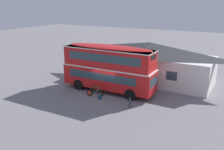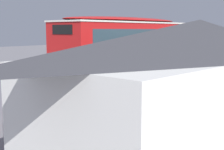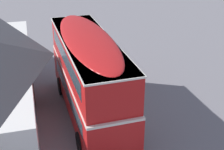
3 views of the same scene
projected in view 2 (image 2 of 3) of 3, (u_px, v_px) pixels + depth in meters
The scene contains 7 objects.
ground_plane at pixel (117, 100), 18.94m from camera, with size 120.00×120.00×0.00m, color slate.
double_decker_bus at pixel (126, 55), 18.34m from camera, with size 9.70×2.77×4.79m.
touring_bicycle at pixel (108, 89), 20.33m from camera, with size 1.70×0.79×1.03m.
backpack_on_ground at pixel (93, 92), 19.99m from camera, with size 0.31×0.31×0.53m.
water_bottle_clear_plastic at pixel (115, 89), 21.65m from camera, with size 0.08×0.08×0.26m.
pub_building at pixel (198, 74), 13.01m from camera, with size 14.78×6.11×4.49m.
kerb_bollard at pixel (44, 95), 17.75m from camera, with size 0.16×0.16×0.97m.
Camera 2 is at (13.92, 12.27, 4.08)m, focal length 51.48 mm.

